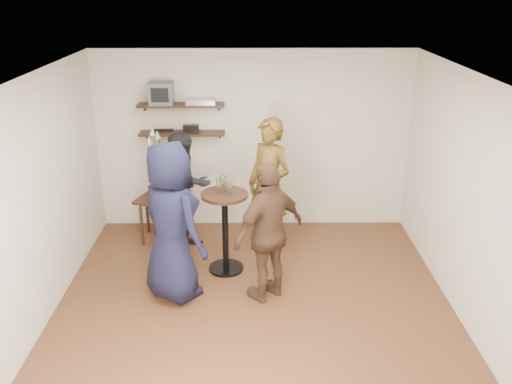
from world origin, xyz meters
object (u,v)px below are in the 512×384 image
(crt_monitor, at_px, (161,93))
(drinks_table, at_px, (225,221))
(person_brown, at_px, (269,232))
(radio, at_px, (191,128))
(person_dark, at_px, (185,193))
(dvd_deck, at_px, (201,102))
(person_navy, at_px, (171,222))
(side_table, at_px, (158,204))
(person_plaid, at_px, (269,186))

(crt_monitor, distance_m, drinks_table, 2.07)
(person_brown, bearing_deg, radio, -101.42)
(person_dark, relative_size, person_brown, 0.99)
(crt_monitor, bearing_deg, drinks_table, -55.09)
(dvd_deck, xyz_separation_m, person_dark, (-0.19, -0.69, -1.08))
(drinks_table, relative_size, person_navy, 0.56)
(side_table, bearing_deg, dvd_deck, 32.38)
(crt_monitor, xyz_separation_m, side_table, (-0.08, -0.39, -1.49))
(side_table, height_order, person_brown, person_brown)
(dvd_deck, height_order, person_dark, dvd_deck)
(radio, bearing_deg, side_table, -139.92)
(radio, xyz_separation_m, person_navy, (-0.06, -1.87, -0.58))
(drinks_table, bearing_deg, side_table, 137.32)
(side_table, distance_m, person_plaid, 1.62)
(person_dark, bearing_deg, person_plaid, -43.13)
(drinks_table, xyz_separation_m, person_navy, (-0.57, -0.58, 0.26))
(person_dark, bearing_deg, side_table, 101.89)
(radio, distance_m, person_brown, 2.29)
(radio, distance_m, drinks_table, 1.63)
(drinks_table, relative_size, person_dark, 0.64)
(dvd_deck, distance_m, person_dark, 1.29)
(drinks_table, height_order, person_navy, person_navy)
(side_table, xyz_separation_m, person_brown, (1.50, -1.53, 0.30))
(dvd_deck, height_order, person_navy, dvd_deck)
(crt_monitor, xyz_separation_m, person_navy, (0.33, -1.87, -1.08))
(dvd_deck, relative_size, side_table, 0.59)
(person_navy, relative_size, person_brown, 1.13)
(crt_monitor, bearing_deg, side_table, -101.22)
(dvd_deck, height_order, radio, dvd_deck)
(person_dark, distance_m, person_navy, 1.19)
(dvd_deck, bearing_deg, person_navy, -96.28)
(radio, bearing_deg, dvd_deck, 0.00)
(radio, bearing_deg, crt_monitor, 180.00)
(crt_monitor, distance_m, person_brown, 2.67)
(radio, height_order, person_dark, person_dark)
(crt_monitor, bearing_deg, person_dark, -63.34)
(person_plaid, distance_m, person_navy, 1.63)
(person_plaid, relative_size, person_navy, 0.98)
(radio, xyz_separation_m, person_dark, (-0.04, -0.69, -0.70))
(person_navy, bearing_deg, person_brown, -137.89)
(crt_monitor, height_order, person_plaid, crt_monitor)
(person_dark, bearing_deg, radio, 44.12)
(person_navy, bearing_deg, radio, -47.35)
(person_plaid, bearing_deg, person_navy, -90.38)
(drinks_table, distance_m, person_dark, 0.83)
(person_brown, bearing_deg, side_table, -85.40)
(crt_monitor, bearing_deg, person_navy, -80.03)
(crt_monitor, xyz_separation_m, radio, (0.38, 0.00, -0.50))
(person_plaid, bearing_deg, person_dark, -136.87)
(crt_monitor, relative_size, person_plaid, 0.17)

